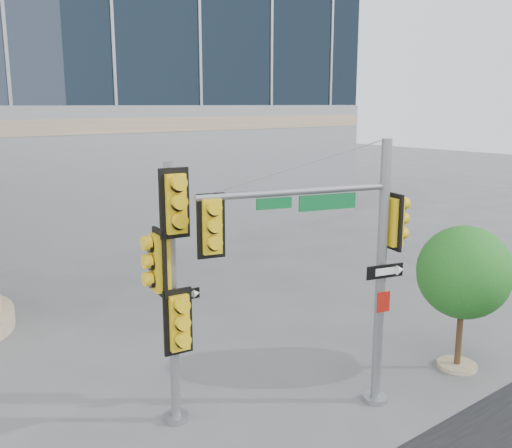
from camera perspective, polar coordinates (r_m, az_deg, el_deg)
ground at (r=12.54m, az=6.96°, el=-17.04°), size 120.00×120.00×0.00m
main_signal_pole at (r=10.93m, az=8.31°, el=-2.52°), size 4.10×1.46×5.41m
secondary_signal_pole at (r=10.57m, az=-8.46°, el=-5.24°), size 0.87×0.71×5.04m
street_tree at (r=13.84m, az=20.10°, el=-4.87°), size 2.17×2.12×3.39m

